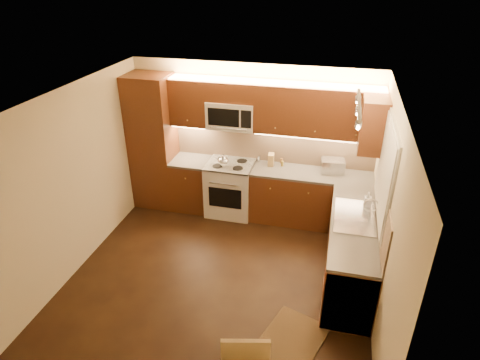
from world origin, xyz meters
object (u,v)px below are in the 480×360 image
(stove, at_px, (230,188))
(microwave, at_px, (232,115))
(sink, at_px, (355,212))
(knife_block, at_px, (271,160))
(soap_bottle, at_px, (368,200))
(kettle, at_px, (223,160))
(dining_chair, at_px, (245,360))
(toaster_oven, at_px, (333,166))

(stove, bearing_deg, microwave, 90.00)
(sink, xyz_separation_m, knife_block, (-1.34, 1.28, 0.03))
(soap_bottle, bearing_deg, knife_block, 146.46)
(kettle, bearing_deg, soap_bottle, -31.35)
(kettle, distance_m, dining_chair, 3.42)
(toaster_oven, bearing_deg, knife_block, 171.98)
(stove, bearing_deg, toaster_oven, 5.01)
(microwave, xyz_separation_m, knife_block, (0.66, 0.02, -0.72))
(microwave, height_order, dining_chair, microwave)
(soap_bottle, xyz_separation_m, dining_chair, (-1.12, -2.47, -0.52))
(kettle, relative_size, dining_chair, 0.22)
(microwave, height_order, kettle, microwave)
(microwave, relative_size, kettle, 3.61)
(stove, xyz_separation_m, kettle, (-0.08, -0.11, 0.57))
(kettle, relative_size, knife_block, 1.05)
(knife_block, distance_m, dining_chair, 3.50)
(microwave, bearing_deg, soap_bottle, -23.81)
(stove, relative_size, sink, 1.07)
(stove, bearing_deg, dining_chair, -72.45)
(toaster_oven, bearing_deg, soap_bottle, -69.53)
(kettle, xyz_separation_m, soap_bottle, (2.24, -0.71, -0.02))
(stove, height_order, kettle, kettle)
(microwave, xyz_separation_m, kettle, (-0.08, -0.24, -0.69))
(sink, bearing_deg, soap_bottle, 62.57)
(kettle, height_order, dining_chair, kettle)
(knife_block, relative_size, soap_bottle, 0.92)
(toaster_oven, xyz_separation_m, soap_bottle, (0.51, -0.96, 0.00))
(sink, height_order, kettle, kettle)
(sink, relative_size, knife_block, 4.30)
(stove, bearing_deg, soap_bottle, -20.74)
(toaster_oven, relative_size, knife_block, 1.79)
(sink, xyz_separation_m, kettle, (-2.08, 1.02, 0.05))
(dining_chair, bearing_deg, knife_block, 83.10)
(kettle, bearing_deg, microwave, 57.12)
(kettle, relative_size, toaster_oven, 0.59)
(toaster_oven, bearing_deg, sink, -82.03)
(soap_bottle, bearing_deg, stove, 158.51)
(toaster_oven, relative_size, soap_bottle, 1.64)
(microwave, height_order, toaster_oven, microwave)
(knife_block, bearing_deg, soap_bottle, -37.19)
(stove, distance_m, toaster_oven, 1.74)
(sink, xyz_separation_m, soap_bottle, (0.16, 0.31, 0.03))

